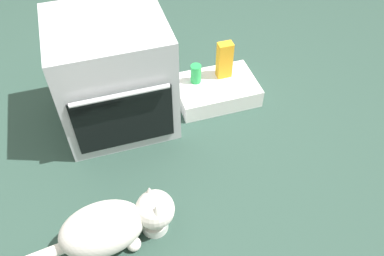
{
  "coord_description": "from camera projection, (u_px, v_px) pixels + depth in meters",
  "views": [
    {
      "loc": [
        -0.11,
        -1.33,
        1.7
      ],
      "look_at": [
        0.28,
        -0.05,
        0.25
      ],
      "focal_mm": 36.45,
      "sensor_mm": 36.0,
      "label": 1
    }
  ],
  "objects": [
    {
      "name": "pantry_cabinet",
      "position": [
        216.0,
        90.0,
        2.46
      ],
      "size": [
        0.5,
        0.34,
        0.12
      ],
      "primitive_type": "cube",
      "color": "white",
      "rests_on": "ground"
    },
    {
      "name": "oven",
      "position": [
        113.0,
        75.0,
        2.14
      ],
      "size": [
        0.61,
        0.61,
        0.65
      ],
      "color": "#B7BABF",
      "rests_on": "ground"
    },
    {
      "name": "cat",
      "position": [
        112.0,
        226.0,
        1.73
      ],
      "size": [
        0.81,
        0.27,
        0.26
      ],
      "rotation": [
        0.0,
        0.0,
        0.07
      ],
      "color": "silver",
      "rests_on": "ground"
    },
    {
      "name": "food_bowl",
      "position": [
        155.0,
        223.0,
        1.85
      ],
      "size": [
        0.13,
        0.13,
        0.08
      ],
      "color": "white",
      "rests_on": "ground"
    },
    {
      "name": "soda_can",
      "position": [
        196.0,
        74.0,
        2.38
      ],
      "size": [
        0.07,
        0.07,
        0.12
      ],
      "primitive_type": "cylinder",
      "color": "green",
      "rests_on": "pantry_cabinet"
    },
    {
      "name": "juice_carton",
      "position": [
        224.0,
        60.0,
        2.38
      ],
      "size": [
        0.09,
        0.06,
        0.24
      ],
      "primitive_type": "cube",
      "color": "orange",
      "rests_on": "pantry_cabinet"
    },
    {
      "name": "ground",
      "position": [
        140.0,
        164.0,
        2.13
      ],
      "size": [
        8.0,
        8.0,
        0.0
      ],
      "primitive_type": "plane",
      "color": "#284238"
    }
  ]
}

